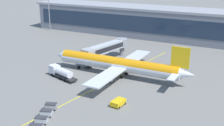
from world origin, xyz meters
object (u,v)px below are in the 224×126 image
main_airliner (118,64)px  fuel_tanker (61,72)px  baggage_cart_3 (51,106)px  baggage_cart_2 (46,113)px  pushback_tug (118,102)px  baggage_cart_1 (41,120)px

main_airliner → fuel_tanker: size_ratio=4.15×
fuel_tanker → baggage_cart_3: 20.22m
baggage_cart_2 → baggage_cart_3: size_ratio=1.00×
main_airliner → pushback_tug: main_airliner is taller
baggage_cart_2 → pushback_tug: bearing=45.8°
fuel_tanker → pushback_tug: size_ratio=2.77×
main_airliner → baggage_cart_3: bearing=-97.9°
pushback_tug → baggage_cart_2: 16.82m
fuel_tanker → baggage_cart_3: (10.40, -17.31, -0.96)m
baggage_cart_2 → baggage_cart_3: (-1.16, 2.98, 0.00)m
main_airliner → fuel_tanker: main_airliner is taller
pushback_tug → main_airliner: bearing=117.1°
fuel_tanker → baggage_cart_2: (11.56, -20.29, -0.96)m
main_airliner → pushback_tug: (9.13, -17.83, -2.89)m
baggage_cart_2 → baggage_cart_1: bearing=-68.7°
pushback_tug → baggage_cart_1: 18.38m
main_airliner → baggage_cart_3: (-3.74, -26.92, -2.95)m
baggage_cart_1 → baggage_cart_2: size_ratio=1.00×
baggage_cart_1 → baggage_cart_3: 6.40m
baggage_cart_1 → baggage_cart_2: (-1.16, 2.98, 0.00)m
main_airliner → baggage_cart_2: 30.15m
main_airliner → pushback_tug: size_ratio=11.47×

